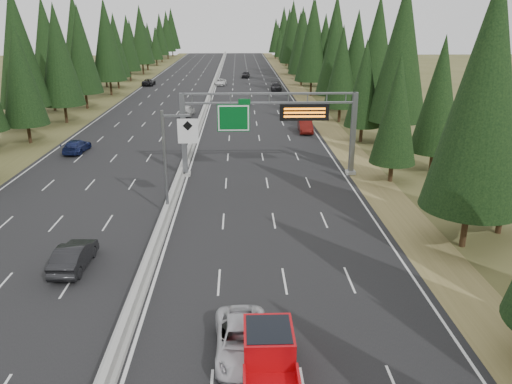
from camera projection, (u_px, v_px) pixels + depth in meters
road at (208, 101)px, 90.07m from camera, size 32.00×260.00×0.08m
shoulder_right at (306, 101)px, 90.65m from camera, size 3.60×260.00×0.06m
shoulder_left at (109, 102)px, 89.49m from camera, size 3.60×260.00×0.06m
median_barrier at (208, 99)px, 89.95m from camera, size 0.70×260.00×0.85m
sign_gantry at (276, 121)px, 46.07m from camera, size 16.75×0.98×7.80m
hov_sign_pole at (173, 156)px, 36.63m from camera, size 2.80×0.50×8.00m
tree_row_right at (336, 49)px, 84.08m from camera, size 11.86×240.94×18.78m
tree_row_left at (63, 52)px, 77.79m from camera, size 11.91×244.25×18.78m
silver_minivan at (242, 341)px, 22.08m from camera, size 2.55×5.23×1.43m
red_pickup at (269, 354)px, 20.57m from camera, size 2.19×6.14×2.00m
car_ahead_green at (243, 102)px, 84.62m from camera, size 1.80×4.03×1.35m
car_ahead_dkred at (305, 126)px, 65.34m from camera, size 1.88×4.97×1.62m
car_ahead_dkgrey at (276, 87)px, 103.32m from camera, size 2.28×5.31×1.53m
car_ahead_white at (221, 82)px, 111.28m from camera, size 2.60×5.01×1.35m
car_ahead_far at (246, 74)px, 125.29m from camera, size 2.18×4.69×1.55m
car_onc_near at (74, 256)px, 29.81m from camera, size 1.75×4.72×1.54m
car_onc_blue at (77, 146)px, 55.63m from camera, size 2.25×4.99×1.42m
car_onc_white at (187, 110)px, 76.53m from camera, size 2.43×5.01×1.65m
car_onc_far at (149, 82)px, 111.00m from camera, size 2.46×5.26×1.46m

